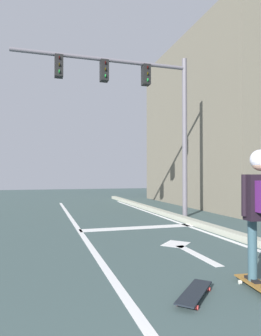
% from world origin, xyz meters
% --- Properties ---
extents(lane_line_center, '(0.12, 20.00, 0.01)m').
position_xyz_m(lane_line_center, '(0.50, 6.00, 0.00)').
color(lane_line_center, silver).
rests_on(lane_line_center, ground).
extents(lane_line_curbside, '(0.12, 20.00, 0.01)m').
position_xyz_m(lane_line_curbside, '(3.38, 6.00, 0.00)').
color(lane_line_curbside, silver).
rests_on(lane_line_curbside, ground).
extents(stop_bar, '(3.03, 0.40, 0.01)m').
position_xyz_m(stop_bar, '(2.01, 8.43, 0.00)').
color(stop_bar, silver).
rests_on(stop_bar, ground).
extents(lane_arrow_stem, '(0.16, 1.40, 0.01)m').
position_xyz_m(lane_arrow_stem, '(2.16, 5.62, 0.00)').
color(lane_arrow_stem, silver).
rests_on(lane_arrow_stem, ground).
extents(lane_arrow_head, '(0.71, 0.71, 0.01)m').
position_xyz_m(lane_arrow_head, '(2.16, 6.47, 0.00)').
color(lane_arrow_head, silver).
rests_on(lane_arrow_head, ground).
extents(curb_strip, '(0.24, 24.00, 0.14)m').
position_xyz_m(curb_strip, '(3.63, 6.00, 0.07)').
color(curb_strip, '#9FA08E').
rests_on(curb_strip, ground).
extents(skateboard, '(0.31, 0.90, 0.08)m').
position_xyz_m(skateboard, '(2.06, 3.93, 0.07)').
color(skateboard, olive).
rests_on(skateboard, ground).
extents(skater, '(0.44, 0.61, 1.60)m').
position_xyz_m(skater, '(2.06, 3.91, 1.08)').
color(skater, '#34525D').
rests_on(skater, skateboard).
extents(spare_skateboard, '(0.72, 0.74, 0.07)m').
position_xyz_m(spare_skateboard, '(1.24, 4.01, 0.06)').
color(spare_skateboard, black).
rests_on(spare_skateboard, ground).
extents(traffic_signal_mast, '(5.49, 0.34, 5.23)m').
position_xyz_m(traffic_signal_mast, '(2.47, 9.93, 3.88)').
color(traffic_signal_mast, slate).
rests_on(traffic_signal_mast, ground).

